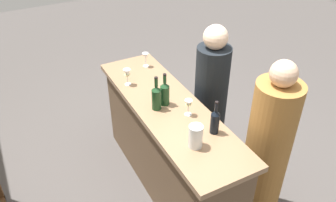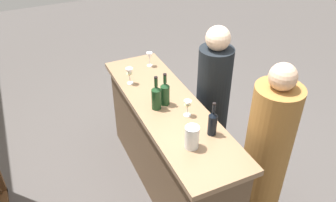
% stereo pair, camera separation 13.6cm
% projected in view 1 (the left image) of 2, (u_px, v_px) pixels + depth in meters
% --- Properties ---
extents(ground_plane, '(12.00, 12.00, 0.00)m').
position_uv_depth(ground_plane, '(168.00, 183.00, 3.62)').
color(ground_plane, '#4C4744').
extents(bar_counter, '(1.96, 0.56, 0.98)m').
position_uv_depth(bar_counter, '(168.00, 147.00, 3.34)').
color(bar_counter, brown).
rests_on(bar_counter, ground).
extents(wine_bottle_leftmost_near_black, '(0.07, 0.07, 0.29)m').
position_uv_depth(wine_bottle_leftmost_near_black, '(215.00, 121.00, 2.70)').
color(wine_bottle_leftmost_near_black, black).
rests_on(wine_bottle_leftmost_near_black, bar_counter).
extents(wine_bottle_second_left_olive_green, '(0.08, 0.08, 0.31)m').
position_uv_depth(wine_bottle_second_left_olive_green, '(156.00, 97.00, 2.96)').
color(wine_bottle_second_left_olive_green, '#193D1E').
rests_on(wine_bottle_second_left_olive_green, bar_counter).
extents(wine_bottle_center_olive_green, '(0.08, 0.08, 0.31)m').
position_uv_depth(wine_bottle_center_olive_green, '(165.00, 93.00, 3.02)').
color(wine_bottle_center_olive_green, '#193D1E').
rests_on(wine_bottle_center_olive_green, bar_counter).
extents(wine_glass_near_left, '(0.06, 0.06, 0.15)m').
position_uv_depth(wine_glass_near_left, '(146.00, 57.00, 3.58)').
color(wine_glass_near_left, white).
rests_on(wine_glass_near_left, bar_counter).
extents(wine_glass_near_center, '(0.06, 0.06, 0.15)m').
position_uv_depth(wine_glass_near_center, '(188.00, 104.00, 2.90)').
color(wine_glass_near_center, white).
rests_on(wine_glass_near_center, bar_counter).
extents(wine_glass_near_right, '(0.07, 0.07, 0.16)m').
position_uv_depth(wine_glass_near_right, '(127.00, 74.00, 3.29)').
color(wine_glass_near_right, white).
rests_on(wine_glass_near_right, bar_counter).
extents(water_pitcher, '(0.11, 0.11, 0.19)m').
position_uv_depth(water_pitcher, '(196.00, 136.00, 2.58)').
color(water_pitcher, silver).
rests_on(water_pitcher, bar_counter).
extents(person_left_guest, '(0.42, 0.42, 1.58)m').
position_uv_depth(person_left_guest, '(210.00, 105.00, 3.49)').
color(person_left_guest, black).
rests_on(person_left_guest, ground).
extents(person_center_guest, '(0.43, 0.43, 1.58)m').
position_uv_depth(person_center_guest, '(267.00, 151.00, 2.96)').
color(person_center_guest, '#9E6B33').
rests_on(person_center_guest, ground).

